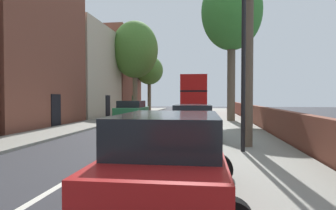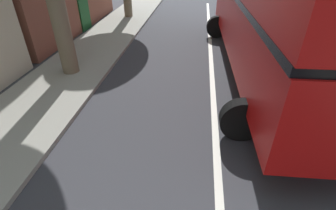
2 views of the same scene
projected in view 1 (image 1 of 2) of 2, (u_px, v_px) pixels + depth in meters
ground_plane at (155, 128)px, 17.37m from camera, size 84.00×84.00×0.00m
road_centre_line at (155, 128)px, 17.37m from camera, size 0.16×54.00×0.01m
sidewalk_left at (79, 126)px, 18.04m from camera, size 2.60×60.00×0.12m
sidewalk_right at (238, 129)px, 16.70m from camera, size 2.60×60.00×0.12m
terraced_houses_left at (26, 51)px, 18.37m from camera, size 4.07×47.62×10.49m
boundary_wall_right at (265, 119)px, 16.47m from camera, size 0.36×54.00×1.32m
double_decker_bus at (194, 93)px, 31.86m from camera, size 3.80×11.15×4.06m
parked_car_white_right_0 at (193, 120)px, 12.56m from camera, size 2.48×4.35×1.58m
parked_car_green_left_1 at (132, 110)px, 21.46m from camera, size 2.58×4.03×1.65m
parked_car_red_right_2 at (170, 153)px, 4.95m from camera, size 2.47×4.47×1.62m
street_tree_left_0 at (135, 50)px, 31.57m from camera, size 5.11×5.11×10.22m
street_tree_right_3 at (232, 13)px, 21.60m from camera, size 4.58×4.58×11.23m
street_tree_left_4 at (149, 71)px, 39.49m from camera, size 3.81×3.81×7.52m
lamppost_right at (244, 39)px, 9.28m from camera, size 0.32×0.32×6.31m
litter_bin_right at (246, 119)px, 16.03m from camera, size 0.55×0.55×1.09m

